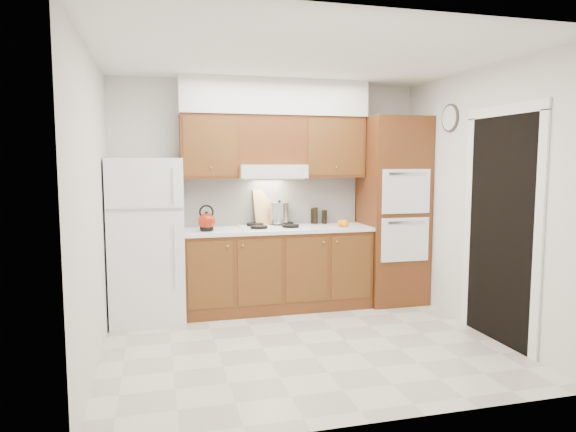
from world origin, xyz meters
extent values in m
plane|color=beige|center=(0.00, 0.00, 0.00)|extent=(3.60, 3.60, 0.00)
plane|color=white|center=(0.00, 0.00, 2.60)|extent=(3.60, 3.60, 0.00)
cube|color=silver|center=(0.00, 1.50, 1.30)|extent=(3.60, 0.02, 2.60)
cube|color=silver|center=(-1.80, 0.00, 1.30)|extent=(0.02, 3.00, 2.60)
cube|color=silver|center=(1.80, 0.00, 1.30)|extent=(0.02, 3.00, 2.60)
cube|color=white|center=(-1.41, 1.14, 0.86)|extent=(0.75, 0.72, 1.72)
cube|color=brown|center=(0.02, 1.20, 0.45)|extent=(2.11, 0.60, 0.90)
cube|color=white|center=(0.03, 1.19, 0.92)|extent=(2.13, 0.62, 0.04)
cube|color=white|center=(0.02, 1.49, 1.22)|extent=(2.11, 0.03, 0.56)
cube|color=brown|center=(1.44, 1.18, 1.10)|extent=(0.70, 0.65, 2.20)
cube|color=brown|center=(-0.71, 1.33, 1.85)|extent=(0.63, 0.33, 0.70)
cube|color=brown|center=(0.72, 1.33, 1.85)|extent=(0.73, 0.33, 0.70)
cube|color=silver|center=(-0.02, 1.27, 1.57)|extent=(0.75, 0.45, 0.15)
cube|color=brown|center=(-0.02, 1.33, 1.92)|extent=(0.75, 0.33, 0.55)
cube|color=silver|center=(0.03, 1.32, 2.40)|extent=(2.13, 0.36, 0.40)
cube|color=white|center=(-0.02, 1.21, 0.95)|extent=(0.74, 0.50, 0.01)
cube|color=black|center=(1.79, -0.35, 1.05)|extent=(0.02, 0.90, 2.10)
cylinder|color=#3F3833|center=(1.79, 0.55, 2.15)|extent=(0.02, 0.30, 0.30)
sphere|color=maroon|center=(-0.78, 1.11, 1.04)|extent=(0.24, 0.24, 0.18)
cube|color=tan|center=(-0.03, 1.45, 1.14)|extent=(0.35, 0.19, 0.44)
cylinder|color=#BABBBF|center=(0.09, 1.35, 1.09)|extent=(0.26, 0.26, 0.23)
cylinder|color=black|center=(0.55, 1.41, 1.04)|extent=(0.07, 0.07, 0.20)
cylinder|color=black|center=(0.53, 1.44, 1.03)|extent=(0.07, 0.07, 0.19)
cylinder|color=black|center=(0.66, 1.40, 1.02)|extent=(0.07, 0.07, 0.17)
sphere|color=orange|center=(0.78, 1.03, 0.98)|extent=(0.10, 0.10, 0.09)
sphere|color=orange|center=(0.75, 1.07, 0.98)|extent=(0.11, 0.11, 0.08)
camera|label=1|loc=(-1.31, -4.41, 1.69)|focal=32.00mm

